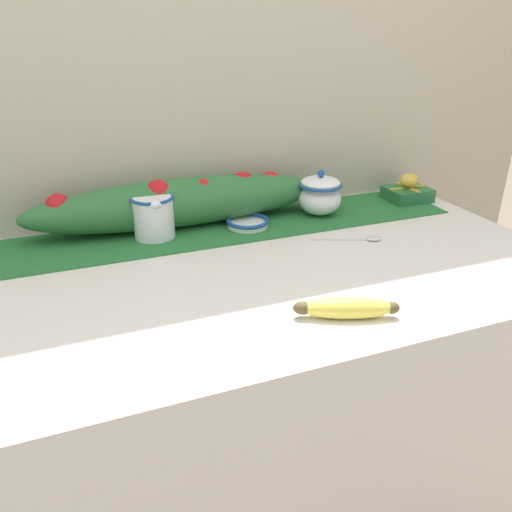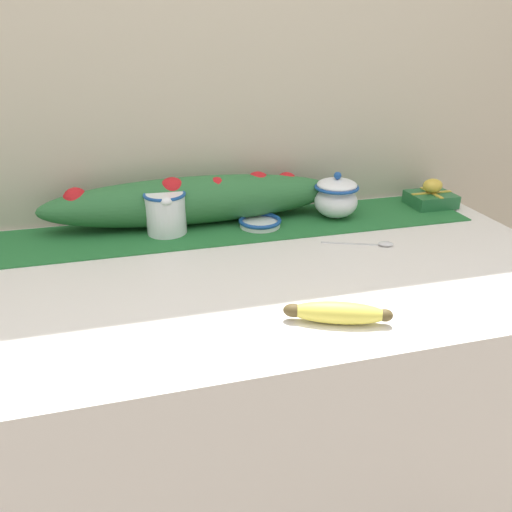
% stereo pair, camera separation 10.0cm
% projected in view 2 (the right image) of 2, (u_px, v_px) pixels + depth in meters
% --- Properties ---
extents(countertop, '(1.55, 0.73, 0.91)m').
position_uv_depth(countertop, '(222.00, 435.00, 1.24)').
color(countertop, silver).
rests_on(countertop, ground_plane).
extents(back_wall, '(2.35, 0.04, 2.40)m').
position_uv_depth(back_wall, '(184.00, 104.00, 1.27)').
color(back_wall, '#B7AD99').
rests_on(back_wall, ground_plane).
extents(table_runner, '(1.43, 0.23, 0.00)m').
position_uv_depth(table_runner, '(199.00, 230.00, 1.26)').
color(table_runner, '#236B33').
rests_on(table_runner, countertop).
extents(cream_pitcher, '(0.10, 0.12, 0.11)m').
position_uv_depth(cream_pitcher, '(166.00, 211.00, 1.22)').
color(cream_pitcher, white).
rests_on(cream_pitcher, countertop).
extents(sugar_bowl, '(0.12, 0.12, 0.12)m').
position_uv_depth(sugar_bowl, '(336.00, 197.00, 1.32)').
color(sugar_bowl, white).
rests_on(sugar_bowl, countertop).
extents(small_dish, '(0.11, 0.11, 0.02)m').
position_uv_depth(small_dish, '(260.00, 222.00, 1.28)').
color(small_dish, white).
rests_on(small_dish, countertop).
extents(banana, '(0.18, 0.10, 0.04)m').
position_uv_depth(banana, '(338.00, 313.00, 0.86)').
color(banana, '#DBCC4C').
rests_on(banana, countertop).
extents(spoon, '(0.16, 0.08, 0.01)m').
position_uv_depth(spoon, '(380.00, 244.00, 1.17)').
color(spoon, silver).
rests_on(spoon, countertop).
extents(gift_box, '(0.12, 0.11, 0.08)m').
position_uv_depth(gift_box, '(431.00, 197.00, 1.42)').
color(gift_box, '#236638').
rests_on(gift_box, countertop).
extents(poinsettia_garland, '(0.77, 0.13, 0.13)m').
position_uv_depth(poinsettia_garland, '(195.00, 199.00, 1.28)').
color(poinsettia_garland, '#2D6B38').
rests_on(poinsettia_garland, countertop).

